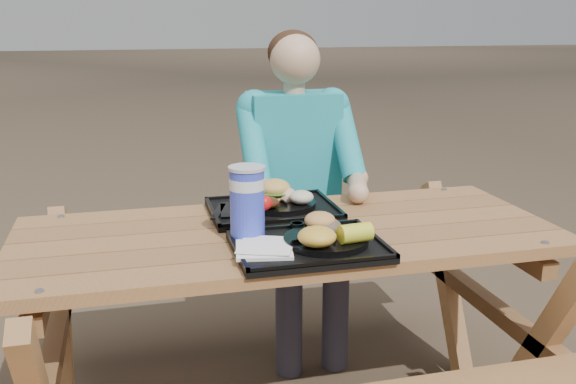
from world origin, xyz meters
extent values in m
cube|color=black|center=(0.01, -0.21, 0.76)|extent=(0.45, 0.35, 0.02)
cube|color=black|center=(-0.01, 0.19, 0.76)|extent=(0.45, 0.35, 0.02)
cylinder|color=black|center=(0.06, -0.22, 0.78)|extent=(0.26, 0.26, 0.02)
cylinder|color=black|center=(0.02, 0.20, 0.78)|extent=(0.26, 0.26, 0.02)
cube|color=white|center=(-0.13, -0.24, 0.78)|extent=(0.19, 0.19, 0.02)
cylinder|color=#1A2CCA|center=(-0.16, -0.10, 0.88)|extent=(0.11, 0.11, 0.22)
cylinder|color=black|center=(0.01, -0.08, 0.78)|extent=(0.04, 0.04, 0.03)
cylinder|color=gold|center=(0.06, -0.09, 0.78)|extent=(0.05, 0.05, 0.03)
ellipsoid|color=gold|center=(0.02, -0.28, 0.82)|extent=(0.11, 0.11, 0.06)
cube|color=black|center=(-0.18, 0.20, 0.77)|extent=(0.06, 0.18, 0.01)
ellipsoid|color=#451E0D|center=(-0.04, 0.13, 0.81)|extent=(0.09, 0.09, 0.04)
ellipsoid|color=beige|center=(0.09, 0.15, 0.81)|extent=(0.09, 0.09, 0.05)
camera|label=1|loc=(-0.51, -1.98, 1.43)|focal=40.00mm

